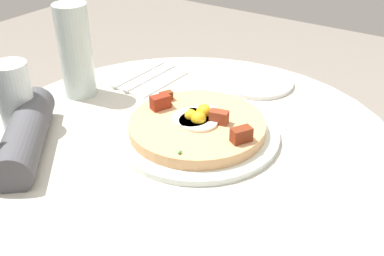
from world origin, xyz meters
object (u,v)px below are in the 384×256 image
(breakfast_pizza, at_px, (197,125))
(fork, at_px, (139,74))
(pizza_plate, at_px, (197,133))
(knife, at_px, (150,78))
(water_bottle, at_px, (75,51))
(bread_plate, at_px, (257,82))
(dining_table, at_px, (188,207))
(water_glass, at_px, (15,96))

(breakfast_pizza, height_order, fork, breakfast_pizza)
(pizza_plate, height_order, breakfast_pizza, breakfast_pizza)
(knife, distance_m, water_bottle, 0.19)
(pizza_plate, xyz_separation_m, fork, (0.27, -0.15, 0.00))
(breakfast_pizza, distance_m, water_bottle, 0.33)
(knife, bearing_deg, breakfast_pizza, 59.23)
(bread_plate, bearing_deg, fork, 25.21)
(dining_table, relative_size, bread_plate, 4.58)
(dining_table, height_order, pizza_plate, pizza_plate)
(breakfast_pizza, height_order, water_bottle, water_bottle)
(bread_plate, distance_m, water_bottle, 0.42)
(pizza_plate, distance_m, breakfast_pizza, 0.02)
(bread_plate, bearing_deg, breakfast_pizza, 92.00)
(dining_table, distance_m, fork, 0.36)
(pizza_plate, distance_m, water_bottle, 0.33)
(bread_plate, bearing_deg, dining_table, 89.47)
(pizza_plate, bearing_deg, water_glass, 27.77)
(dining_table, height_order, breakfast_pizza, breakfast_pizza)
(fork, bearing_deg, water_glass, -5.97)
(bread_plate, bearing_deg, water_bottle, 40.89)
(breakfast_pizza, height_order, bread_plate, breakfast_pizza)
(fork, height_order, water_glass, water_glass)
(water_bottle, bearing_deg, bread_plate, -139.11)
(dining_table, bearing_deg, pizza_plate, -127.72)
(dining_table, bearing_deg, water_bottle, -3.96)
(dining_table, xyz_separation_m, bread_plate, (-0.00, -0.29, 0.18))
(dining_table, distance_m, breakfast_pizza, 0.20)
(knife, bearing_deg, water_bottle, -28.82)
(bread_plate, xyz_separation_m, knife, (0.22, 0.12, 0.00))
(knife, xyz_separation_m, water_bottle, (0.09, 0.14, 0.10))
(pizza_plate, xyz_separation_m, water_bottle, (0.32, -0.01, 0.10))
(breakfast_pizza, xyz_separation_m, knife, (0.23, -0.15, -0.02))
(breakfast_pizza, xyz_separation_m, fork, (0.27, -0.15, -0.02))
(water_bottle, bearing_deg, water_glass, 92.16)
(breakfast_pizza, distance_m, knife, 0.28)
(knife, height_order, water_bottle, water_bottle)
(bread_plate, relative_size, water_glass, 1.31)
(breakfast_pizza, relative_size, knife, 1.45)
(bread_plate, relative_size, knife, 0.99)
(dining_table, xyz_separation_m, knife, (0.22, -0.17, 0.18))
(dining_table, distance_m, knife, 0.33)
(fork, bearing_deg, knife, 90.00)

